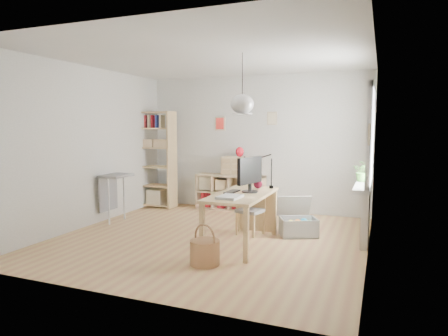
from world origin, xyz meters
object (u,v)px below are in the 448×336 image
at_px(tall_bookshelf, 156,155).
at_px(drawer_chest, 239,166).
at_px(desk, 242,200).
at_px(monitor, 250,173).
at_px(cube_shelf, 230,195).
at_px(storage_chest, 298,223).
at_px(chair, 252,208).

height_order(tall_bookshelf, drawer_chest, tall_bookshelf).
bearing_deg(desk, tall_bookshelf, 142.99).
distance_m(monitor, drawer_chest, 2.25).
bearing_deg(tall_bookshelf, desk, -37.01).
xyz_separation_m(cube_shelf, drawer_chest, (0.20, -0.04, 0.61)).
bearing_deg(tall_bookshelf, storage_chest, -19.27).
bearing_deg(monitor, desk, -106.66).
distance_m(tall_bookshelf, drawer_chest, 1.79).
distance_m(cube_shelf, chair, 1.89).
distance_m(desk, cube_shelf, 2.48).
distance_m(tall_bookshelf, monitor, 3.23).
xyz_separation_m(cube_shelf, chair, (0.98, -1.61, 0.12)).
relative_size(desk, storage_chest, 1.89).
distance_m(chair, monitor, 0.80).
bearing_deg(tall_bookshelf, monitor, -34.35).
height_order(cube_shelf, tall_bookshelf, tall_bookshelf).
distance_m(desk, chair, 0.66).
bearing_deg(tall_bookshelf, cube_shelf, 10.19).
height_order(desk, chair, desk).
xyz_separation_m(cube_shelf, storage_chest, (1.67, -1.41, -0.11)).
xyz_separation_m(desk, monitor, (0.08, 0.13, 0.38)).
distance_m(cube_shelf, monitor, 2.48).
bearing_deg(chair, monitor, -63.01).
bearing_deg(desk, chair, 94.04).
relative_size(desk, tall_bookshelf, 0.75).
distance_m(desk, tall_bookshelf, 3.27).
xyz_separation_m(desk, storage_chest, (0.65, 0.82, -0.47)).
bearing_deg(chair, tall_bookshelf, 165.54).
height_order(storage_chest, monitor, monitor).
bearing_deg(storage_chest, desk, -153.38).
distance_m(chair, storage_chest, 0.76).
distance_m(cube_shelf, tall_bookshelf, 1.77).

